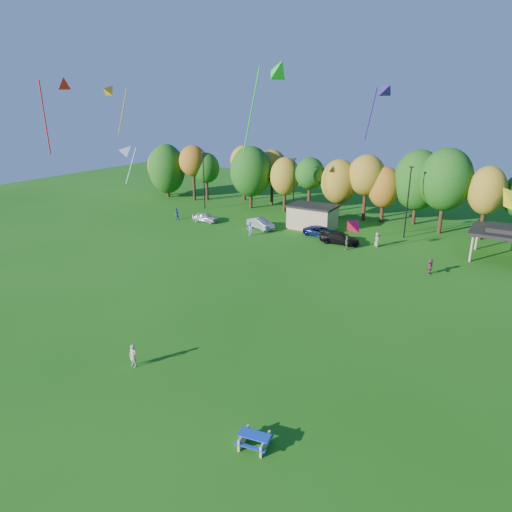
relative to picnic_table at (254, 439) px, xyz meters
The scene contains 23 objects.
ground 5.27m from the picnic_table, 159.78° to the left, with size 160.00×160.00×0.00m, color #19600F.
tree_line 48.02m from the picnic_table, 97.17° to the left, with size 93.57×10.55×11.15m.
lamp_posts 42.16m from the picnic_table, 94.00° to the left, with size 64.50×0.25×9.09m.
utility_building 42.54m from the picnic_table, 110.55° to the left, with size 6.30×4.30×3.25m.
pavilion 39.96m from the picnic_table, 76.84° to the left, with size 8.20×6.20×3.77m.
picnic_table is the anchor object (origin of this frame).
kite_flyer 10.95m from the picnic_table, 168.59° to the left, with size 0.58×0.38×1.59m, color #CBAD98.
car_a 45.88m from the picnic_table, 130.27° to the left, with size 1.59×3.95×1.35m, color silver.
car_b 41.58m from the picnic_table, 120.13° to the left, with size 1.54×4.41×1.45m, color gray.
car_c 38.77m from the picnic_table, 108.52° to the left, with size 2.13×4.62×1.28m, color #0D1B4F.
car_d 36.27m from the picnic_table, 104.52° to the left, with size 1.98×4.87×1.41m, color black.
far_person_0 38.20m from the picnic_table, 122.27° to the left, with size 1.18×0.68×1.83m, color #556ABB.
far_person_1 34.12m from the picnic_table, 102.68° to the left, with size 1.00×0.42×1.71m, color #667A4B.
far_person_2 30.15m from the picnic_table, 85.07° to the left, with size 1.54×0.49×1.66m, color #833649.
far_person_4 36.58m from the picnic_table, 97.51° to the left, with size 0.87×0.56×1.77m, color #84855B.
far_person_5 48.09m from the picnic_table, 135.24° to the left, with size 0.85×0.66×1.75m, color #494FA0.
kite_3 25.69m from the picnic_table, 115.48° to the left, with size 4.30×2.64×7.48m.
kite_4 29.48m from the picnic_table, 159.78° to the left, with size 3.23×2.62×6.25m.
kite_5 38.80m from the picnic_table, 146.80° to the left, with size 1.27×3.24×5.44m.
kite_9 26.10m from the picnic_table, 91.27° to the left, with size 2.28×2.35×4.44m.
kite_10 23.73m from the picnic_table, 150.98° to the left, with size 1.63×2.06×3.43m.
kite_11 11.94m from the picnic_table, 52.54° to the left, with size 1.13×1.30×1.12m.
kite_12 19.59m from the picnic_table, 56.15° to the left, with size 3.31×2.43×5.60m.
Camera 1 is at (14.81, -17.99, 16.87)m, focal length 32.00 mm.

